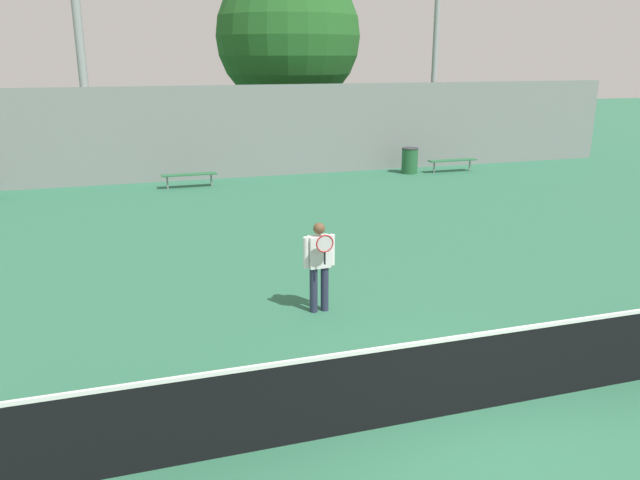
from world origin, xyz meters
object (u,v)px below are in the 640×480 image
tennis_net (467,373)px  tennis_player (319,262)px  trash_bin (410,160)px  bench_courtside_far (189,175)px  bench_courtside_near (452,161)px  light_pole_center_back (78,26)px  tree_green_broad (288,36)px

tennis_net → tennis_player: size_ratio=6.98×
trash_bin → bench_courtside_far: bearing=-178.2°
trash_bin → tennis_player: bearing=-121.8°
tennis_net → bench_courtside_near: 17.50m
tennis_player → light_pole_center_back: bearing=105.0°
tennis_player → trash_bin: bearing=55.7°
trash_bin → tree_green_broad: bearing=127.3°
bench_courtside_near → light_pole_center_back: size_ratio=0.21×
tennis_net → light_pole_center_back: size_ratio=1.21×
tennis_net → bench_courtside_near: tennis_net is taller
tree_green_broad → tennis_player: bearing=-103.0°
bench_courtside_near → trash_bin: bearing=171.2°
bench_courtside_far → tree_green_broad: size_ratio=0.23×
tennis_player → tree_green_broad: tree_green_broad is taller
tennis_net → bench_courtside_near: size_ratio=5.80×
bench_courtside_far → tennis_player: bearing=-85.0°
tennis_net → tennis_player: (-0.79, 3.68, 0.37)m
bench_courtside_far → trash_bin: (8.43, 0.26, 0.06)m
light_pole_center_back → trash_bin: size_ratio=9.54×
light_pole_center_back → tennis_player: bearing=-72.5°
bench_courtside_far → tennis_net: bearing=-83.3°
bench_courtside_far → light_pole_center_back: (-3.16, 1.55, 4.87)m
bench_courtside_far → tree_green_broad: bearing=45.4°
tennis_player → bench_courtside_near: size_ratio=0.83×
tennis_player → bench_courtside_far: (-1.01, 11.71, -0.48)m
tennis_net → tree_green_broad: size_ratio=1.38×
tennis_player → tree_green_broad: (3.85, 16.64, 4.23)m
tennis_net → tennis_player: tennis_player is taller
bench_courtside_near → light_pole_center_back: (-13.29, 1.55, 4.87)m
trash_bin → tennis_net: bearing=-112.9°
tennis_net → trash_bin: bearing=67.1°
light_pole_center_back → bench_courtside_near: bearing=-6.6°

